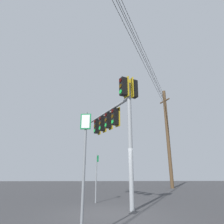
{
  "coord_description": "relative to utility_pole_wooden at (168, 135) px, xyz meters",
  "views": [
    {
      "loc": [
        -7.91,
        0.2,
        1.47
      ],
      "look_at": [
        2.16,
        -0.14,
        4.7
      ],
      "focal_mm": 30.49,
      "sensor_mm": 36.0,
      "label": 1
    }
  ],
  "objects": [
    {
      "name": "route_sign_primary",
      "position": [
        -9.48,
        7.21,
        -3.89
      ],
      "size": [
        0.3,
        0.16,
        2.43
      ],
      "color": "slate",
      "rests_on": "ground"
    },
    {
      "name": "route_sign_secondary",
      "position": [
        -15.22,
        7.27,
        -3.55
      ],
      "size": [
        0.1,
        0.28,
        3.04
      ],
      "color": "slate",
      "rests_on": "ground"
    },
    {
      "name": "overhead_wire_span",
      "position": [
        -12.9,
        6.2,
        4.22
      ],
      "size": [
        25.82,
        12.43,
        1.78
      ],
      "color": "black"
    },
    {
      "name": "utility_pole_wooden",
      "position": [
        0.0,
        0.0,
        0.0
      ],
      "size": [
        1.58,
        0.69,
        10.57
      ],
      "color": "#4C3823",
      "rests_on": "ground"
    },
    {
      "name": "ground_plane",
      "position": [
        -12.28,
        6.54,
        -5.36
      ],
      "size": [
        60.0,
        60.0,
        0.0
      ],
      "primitive_type": "plane",
      "color": "#38383A"
    },
    {
      "name": "signal_mast_assembly",
      "position": [
        -10.43,
        6.24,
        -1.08
      ],
      "size": [
        4.84,
        2.65,
        5.96
      ],
      "color": "gray",
      "rests_on": "ground"
    }
  ]
}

